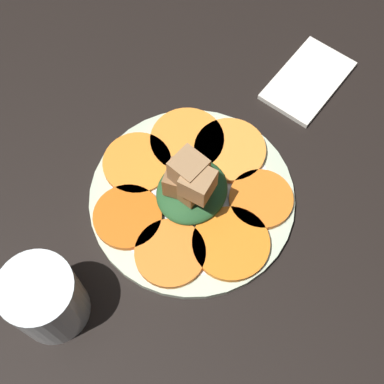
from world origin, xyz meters
TOP-DOWN VIEW (x-y plane):
  - table_slab at (0.00, 0.00)cm, footprint 120.00×120.00cm
  - plate at (0.00, 0.00)cm, footprint 25.98×25.98cm
  - carrot_slice_0 at (0.88, -8.25)cm, footprint 8.87×8.87cm
  - carrot_slice_1 at (7.30, -4.35)cm, footprint 8.47×8.47cm
  - carrot_slice_2 at (7.73, 2.72)cm, footprint 8.54×8.54cm
  - carrot_slice_3 at (2.32, 7.70)cm, footprint 9.38×9.38cm
  - carrot_slice_4 at (-4.70, 7.22)cm, footprint 8.02×8.02cm
  - carrot_slice_5 at (-8.03, 0.30)cm, footprint 9.38×9.38cm
  - carrot_slice_6 at (-5.78, -5.29)cm, footprint 9.74×9.74cm
  - center_pile at (0.29, 0.11)cm, footprint 9.44×8.50cm
  - fork at (0.06, -4.79)cm, footprint 17.07×8.37cm
  - water_glass at (20.89, -3.83)cm, footprint 8.12×8.12cm
  - napkin at (-24.61, 1.76)cm, footprint 13.44×8.07cm

SIDE VIEW (x-z plane):
  - table_slab at x=0.00cm, z-range 0.00..2.00cm
  - napkin at x=-24.61cm, z-range 2.00..2.80cm
  - plate at x=0.00cm, z-range 1.99..3.04cm
  - fork at x=0.06cm, z-range 3.10..3.50cm
  - carrot_slice_0 at x=0.88cm, z-range 3.10..3.98cm
  - carrot_slice_1 at x=7.30cm, z-range 3.10..3.98cm
  - carrot_slice_2 at x=7.73cm, z-range 3.10..3.98cm
  - carrot_slice_3 at x=2.32cm, z-range 3.10..3.98cm
  - carrot_slice_4 at x=-4.70cm, z-range 3.10..3.98cm
  - carrot_slice_5 at x=-8.03cm, z-range 3.10..3.98cm
  - carrot_slice_6 at x=-5.78cm, z-range 3.10..3.98cm
  - center_pile at x=0.29cm, z-range 1.80..11.39cm
  - water_glass at x=20.89cm, z-range 2.00..11.69cm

